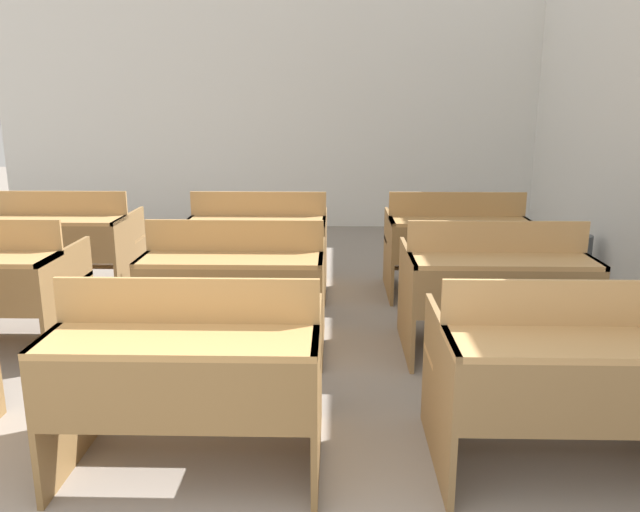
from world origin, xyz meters
The scene contains 9 objects.
wall_back centered at (0.00, 7.19, 1.56)m, with size 7.11×0.06×3.12m.
bench_front_center centered at (0.24, 1.42, 0.47)m, with size 1.16×0.82×0.90m.
bench_front_right centered at (1.93, 1.43, 0.47)m, with size 1.16×0.82×0.90m.
bench_second_center centered at (0.23, 2.79, 0.47)m, with size 1.16×0.82×0.90m.
bench_second_right centered at (1.94, 2.79, 0.47)m, with size 1.16×0.82×0.90m.
bench_third_left centered at (-1.48, 4.09, 0.47)m, with size 1.16×0.82×0.90m.
bench_third_center centered at (0.23, 4.09, 0.47)m, with size 1.16×0.82×0.90m.
bench_third_right centered at (1.93, 4.11, 0.47)m, with size 1.16×0.82×0.90m.
wastepaper_bin centered at (3.26, 4.84, 0.19)m, with size 0.28×0.28×0.38m.
Camera 1 is at (0.89, -1.17, 1.64)m, focal length 35.00 mm.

